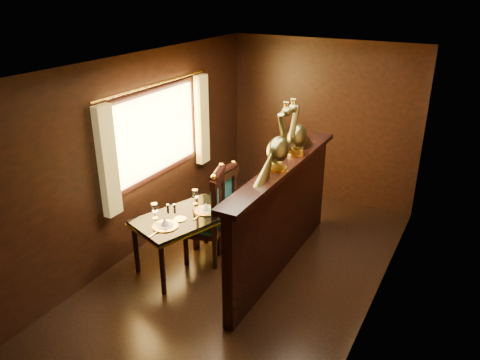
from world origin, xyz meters
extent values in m
plane|color=black|center=(0.00, 0.00, 0.00)|extent=(5.00, 5.00, 0.00)
cube|color=black|center=(0.00, 2.50, 1.25)|extent=(3.00, 0.04, 2.50)
cube|color=black|center=(0.00, -2.50, 1.25)|extent=(3.00, 0.04, 2.50)
cube|color=black|center=(-1.50, 0.00, 1.25)|extent=(0.04, 5.00, 2.50)
cube|color=black|center=(1.50, 0.00, 1.25)|extent=(0.04, 5.00, 2.50)
cube|color=beige|center=(0.00, 0.00, 2.50)|extent=(3.00, 5.00, 0.04)
cube|color=#FFC672|center=(-1.50, 0.30, 1.45)|extent=(0.01, 1.70, 1.05)
cube|color=yellow|center=(-1.40, -0.67, 1.40)|extent=(0.10, 0.22, 1.30)
cube|color=yellow|center=(-1.40, 1.27, 1.40)|extent=(0.10, 0.22, 1.30)
cylinder|color=gold|center=(-1.42, 0.30, 2.10)|extent=(0.03, 2.20, 0.03)
cube|color=black|center=(0.33, 0.30, 0.65)|extent=(0.12, 2.60, 1.30)
cube|color=#353819|center=(0.26, 0.30, 0.70)|extent=(0.02, 2.20, 0.95)
cube|color=black|center=(0.33, 0.30, 1.33)|extent=(0.26, 2.70, 0.06)
cube|color=black|center=(-0.70, -0.24, 0.68)|extent=(1.05, 1.33, 0.04)
cube|color=gold|center=(-0.70, -0.24, 0.65)|extent=(1.07, 1.35, 0.02)
cylinder|color=black|center=(-1.15, -0.63, 0.32)|extent=(0.06, 0.06, 0.64)
cylinder|color=black|center=(-0.61, -0.82, 0.32)|extent=(0.06, 0.06, 0.64)
cylinder|color=black|center=(-0.80, 0.35, 0.32)|extent=(0.06, 0.06, 0.64)
cylinder|color=black|center=(-0.26, 0.16, 0.32)|extent=(0.06, 0.06, 0.64)
cylinder|color=orange|center=(-0.75, -0.55, 0.70)|extent=(0.30, 0.30, 0.01)
cone|color=white|center=(-0.75, -0.55, 0.76)|extent=(0.11, 0.11, 0.10)
cylinder|color=orange|center=(-0.55, 0.00, 0.70)|extent=(0.30, 0.30, 0.01)
cone|color=white|center=(-0.55, 0.00, 0.76)|extent=(0.11, 0.11, 0.10)
cylinder|color=silver|center=(-0.99, -0.18, 0.73)|extent=(0.03, 0.03, 0.06)
cylinder|color=silver|center=(-0.92, -0.14, 0.73)|extent=(0.03, 0.03, 0.06)
cube|color=black|center=(-0.59, 0.01, 0.42)|extent=(0.55, 0.55, 0.06)
cube|color=#144D5B|center=(-0.59, 0.01, 0.47)|extent=(0.50, 0.50, 0.05)
cube|color=#144D5B|center=(-0.41, 0.06, 0.79)|extent=(0.13, 0.34, 0.57)
cube|color=black|center=(-0.71, -0.22, 0.20)|extent=(0.05, 0.05, 0.39)
cube|color=black|center=(-0.36, -0.11, 0.20)|extent=(0.05, 0.05, 0.39)
cube|color=black|center=(-0.82, 0.13, 0.20)|extent=(0.05, 0.05, 0.39)
cube|color=black|center=(-0.47, 0.24, 0.20)|extent=(0.05, 0.05, 0.39)
sphere|color=gold|center=(-0.35, -0.11, 1.22)|extent=(0.07, 0.07, 0.07)
sphere|color=gold|center=(-0.46, 0.24, 1.22)|extent=(0.07, 0.07, 0.07)
cube|color=black|center=(-0.64, 0.35, 0.40)|extent=(0.45, 0.45, 0.06)
cube|color=#144D5B|center=(-0.64, 0.35, 0.45)|extent=(0.40, 0.40, 0.05)
cube|color=#144D5B|center=(-0.45, 0.34, 0.76)|extent=(0.05, 0.33, 0.54)
cube|color=black|center=(-0.82, 0.18, 0.19)|extent=(0.05, 0.05, 0.38)
cube|color=black|center=(-0.47, 0.16, 0.19)|extent=(0.05, 0.05, 0.38)
cube|color=black|center=(-0.80, 0.53, 0.19)|extent=(0.05, 0.05, 0.38)
cube|color=black|center=(-0.45, 0.51, 0.19)|extent=(0.05, 0.05, 0.38)
sphere|color=gold|center=(-0.46, 0.16, 1.17)|extent=(0.06, 0.06, 0.06)
sphere|color=gold|center=(-0.44, 0.51, 1.17)|extent=(0.06, 0.06, 0.06)
camera|label=1|loc=(2.24, -4.24, 3.28)|focal=35.00mm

